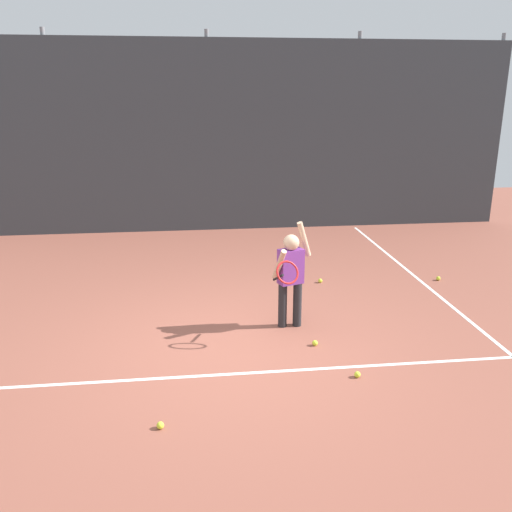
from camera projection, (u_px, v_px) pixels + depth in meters
The scene contains 15 objects.
ground_plane at pixel (231, 349), 6.26m from camera, with size 20.00×20.00×0.00m, color brown.
court_line_baseline at pixel (236, 374), 5.69m from camera, with size 9.00×0.05×0.00m, color white.
court_line_sideline at pixel (449, 304), 7.56m from camera, with size 0.05×9.00×0.00m, color white.
back_fence_windscreen at pixel (209, 138), 11.13m from camera, with size 12.81×0.08×3.90m, color #383D42.
fence_post_1 at pixel (54, 135), 10.81m from camera, with size 0.09×0.09×4.05m, color slate.
fence_post_2 at pixel (209, 134), 11.16m from camera, with size 0.09×0.09×4.05m, color slate.
fence_post_3 at pixel (355, 133), 11.52m from camera, with size 0.09×0.09×4.05m, color slate.
fence_post_4 at pixel (492, 132), 11.88m from camera, with size 0.09×0.09×4.05m, color slate.
tennis_player at pixel (290, 273), 6.64m from camera, with size 0.57×0.74×1.35m.
tennis_ball_0 at pixel (357, 375), 5.62m from camera, with size 0.07×0.07×0.07m, color #CCE033.
tennis_ball_1 at pixel (438, 278), 8.51m from camera, with size 0.07×0.07×0.07m, color #CCE033.
tennis_ball_2 at pixel (160, 425), 4.76m from camera, with size 0.07×0.07×0.07m, color #CCE033.
tennis_ball_3 at pixel (285, 267), 9.05m from camera, with size 0.07×0.07×0.07m, color #CCE033.
tennis_ball_4 at pixel (315, 343), 6.32m from camera, with size 0.07×0.07×0.07m, color #CCE033.
tennis_ball_5 at pixel (320, 281), 8.41m from camera, with size 0.07×0.07×0.07m, color #CCE033.
Camera 1 is at (-0.39, -5.66, 2.87)m, focal length 37.67 mm.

